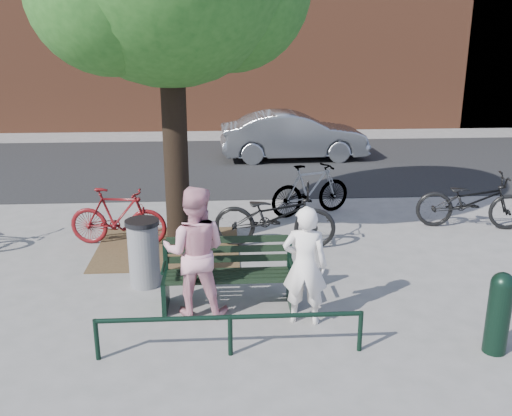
{
  "coord_description": "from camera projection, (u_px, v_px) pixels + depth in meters",
  "views": [
    {
      "loc": [
        -0.07,
        -6.96,
        3.57
      ],
      "look_at": [
        0.43,
        1.0,
        1.07
      ],
      "focal_mm": 40.0,
      "sensor_mm": 36.0,
      "label": 1
    }
  ],
  "objects": [
    {
      "name": "ground",
      "position": [
        229.0,
        306.0,
        7.7
      ],
      "size": [
        90.0,
        90.0,
        0.0
      ],
      "primitive_type": "plane",
      "color": "gray",
      "rests_on": "ground"
    },
    {
      "name": "dirt_pit",
      "position": [
        168.0,
        248.0,
        9.73
      ],
      "size": [
        2.4,
        2.0,
        0.02
      ],
      "primitive_type": "cube",
      "color": "brown",
      "rests_on": "ground"
    },
    {
      "name": "road",
      "position": [
        223.0,
        164.0,
        15.79
      ],
      "size": [
        40.0,
        7.0,
        0.01
      ],
      "primitive_type": "cube",
      "color": "black",
      "rests_on": "ground"
    },
    {
      "name": "park_bench",
      "position": [
        228.0,
        271.0,
        7.63
      ],
      "size": [
        1.74,
        0.54,
        0.97
      ],
      "color": "black",
      "rests_on": "ground"
    },
    {
      "name": "guard_railing",
      "position": [
        230.0,
        323.0,
        6.44
      ],
      "size": [
        3.06,
        0.06,
        0.51
      ],
      "color": "black",
      "rests_on": "ground"
    },
    {
      "name": "person_left",
      "position": [
        305.0,
        266.0,
        7.08
      ],
      "size": [
        0.63,
        0.48,
        1.55
      ],
      "primitive_type": "imported",
      "rotation": [
        0.0,
        0.0,
        2.93
      ],
      "color": "white",
      "rests_on": "ground"
    },
    {
      "name": "person_right",
      "position": [
        195.0,
        252.0,
        7.28
      ],
      "size": [
        0.92,
        0.76,
        1.73
      ],
      "primitive_type": "imported",
      "rotation": [
        0.0,
        0.0,
        3.01
      ],
      "color": "pink",
      "rests_on": "ground"
    },
    {
      "name": "bollard",
      "position": [
        499.0,
        310.0,
        6.47
      ],
      "size": [
        0.27,
        0.27,
        0.99
      ],
      "color": "black",
      "rests_on": "ground"
    },
    {
      "name": "litter_bin",
      "position": [
        144.0,
        253.0,
        8.21
      ],
      "size": [
        0.49,
        0.49,
        1.0
      ],
      "color": "gray",
      "rests_on": "ground"
    },
    {
      "name": "bicycle_b",
      "position": [
        118.0,
        217.0,
        9.78
      ],
      "size": [
        1.73,
        0.7,
        1.01
      ],
      "primitive_type": "imported",
      "rotation": [
        0.0,
        0.0,
        1.44
      ],
      "color": "#590C0F",
      "rests_on": "ground"
    },
    {
      "name": "bicycle_c",
      "position": [
        275.0,
        216.0,
        9.68
      ],
      "size": [
        2.15,
        1.01,
        1.09
      ],
      "primitive_type": "imported",
      "rotation": [
        0.0,
        0.0,
        1.43
      ],
      "color": "black",
      "rests_on": "ground"
    },
    {
      "name": "bicycle_d",
      "position": [
        311.0,
        189.0,
        11.38
      ],
      "size": [
        1.8,
        1.08,
        1.05
      ],
      "primitive_type": "imported",
      "rotation": [
        0.0,
        0.0,
        1.93
      ],
      "color": "gray",
      "rests_on": "ground"
    },
    {
      "name": "bicycle_e",
      "position": [
        471.0,
        201.0,
        10.62
      ],
      "size": [
        2.09,
        1.06,
        1.05
      ],
      "primitive_type": "imported",
      "rotation": [
        0.0,
        0.0,
        1.38
      ],
      "color": "black",
      "rests_on": "ground"
    },
    {
      "name": "parked_car",
      "position": [
        294.0,
        136.0,
        16.26
      ],
      "size": [
        4.2,
        1.63,
        1.36
      ],
      "primitive_type": "imported",
      "rotation": [
        0.0,
        0.0,
        1.62
      ],
      "color": "slate",
      "rests_on": "ground"
    }
  ]
}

